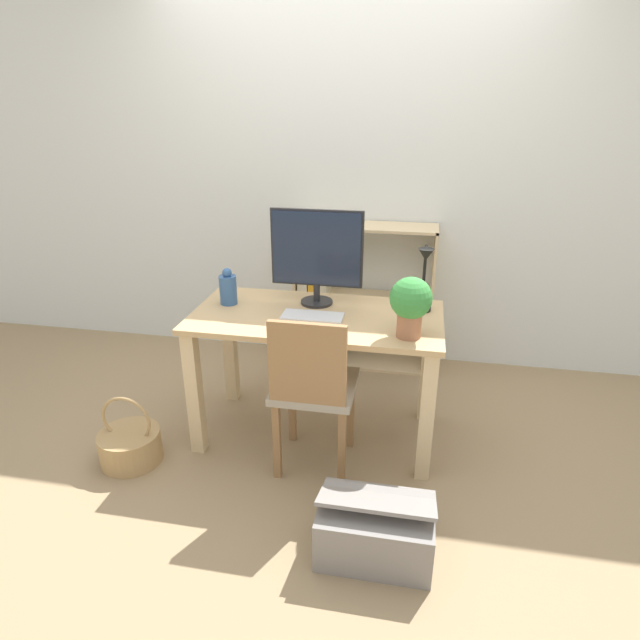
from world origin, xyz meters
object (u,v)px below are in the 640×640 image
at_px(storage_box, 375,529).
at_px(desk_lamp, 424,274).
at_px(vase, 228,288).
at_px(basket, 130,445).
at_px(monitor, 317,252).
at_px(keyboard, 312,317).
at_px(chair, 313,386).
at_px(bookshelf, 337,302).
at_px(potted_plant, 411,303).

bearing_deg(storage_box, desk_lamp, 81.99).
bearing_deg(vase, basket, -129.79).
bearing_deg(basket, monitor, 33.78).
distance_m(monitor, desk_lamp, 0.57).
xyz_separation_m(monitor, keyboard, (0.02, -0.21, -0.28)).
bearing_deg(desk_lamp, chair, -139.67).
height_order(desk_lamp, chair, desk_lamp).
height_order(monitor, chair, monitor).
xyz_separation_m(keyboard, vase, (-0.49, 0.12, 0.08)).
xyz_separation_m(bookshelf, storage_box, (0.44, -1.73, -0.33)).
distance_m(keyboard, storage_box, 1.06).
bearing_deg(bookshelf, monitor, -89.53).
bearing_deg(bookshelf, vase, -118.54).
distance_m(potted_plant, chair, 0.62).
bearing_deg(keyboard, bookshelf, 91.50).
relative_size(monitor, desk_lamp, 1.42).
bearing_deg(chair, storage_box, -50.25).
xyz_separation_m(vase, basket, (-0.41, -0.50, -0.72)).
relative_size(desk_lamp, chair, 0.42).
bearing_deg(bookshelf, keyboard, -88.50).
height_order(vase, storage_box, vase).
bearing_deg(monitor, vase, -168.49).
distance_m(potted_plant, basket, 1.63).
relative_size(monitor, chair, 0.59).
relative_size(monitor, potted_plant, 1.76).
bearing_deg(potted_plant, vase, 165.63).
height_order(monitor, keyboard, monitor).
bearing_deg(monitor, potted_plant, -34.26).
height_order(vase, desk_lamp, desk_lamp).
height_order(bookshelf, basket, bookshelf).
height_order(vase, bookshelf, bookshelf).
distance_m(desk_lamp, storage_box, 1.24).
distance_m(keyboard, bookshelf, 1.02).
distance_m(bookshelf, basket, 1.65).
height_order(desk_lamp, storage_box, desk_lamp).
distance_m(basket, storage_box, 1.38).
bearing_deg(monitor, chair, -81.28).
xyz_separation_m(keyboard, basket, (-0.90, -0.38, -0.64)).
distance_m(monitor, chair, 0.72).
distance_m(potted_plant, storage_box, 1.00).
distance_m(monitor, storage_box, 1.39).
bearing_deg(basket, bookshelf, 56.99).
xyz_separation_m(chair, bookshelf, (-0.08, 1.23, -0.03)).
xyz_separation_m(vase, storage_box, (0.91, -0.88, -0.69)).
bearing_deg(storage_box, vase, 135.98).
bearing_deg(potted_plant, chair, -164.14).
xyz_separation_m(potted_plant, bookshelf, (-0.52, 1.11, -0.45)).
relative_size(vase, bookshelf, 0.20).
bearing_deg(desk_lamp, keyboard, -163.65).
bearing_deg(desk_lamp, bookshelf, 125.17).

